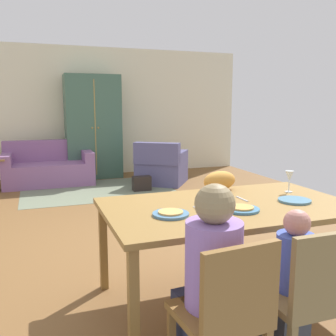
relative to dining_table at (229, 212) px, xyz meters
name	(u,v)px	position (x,y,z in m)	size (l,w,h in m)	color
ground_plane	(137,218)	(-0.10, 2.32, -0.71)	(6.60, 6.75, 0.02)	brown
back_wall	(95,112)	(-0.10, 5.75, 0.65)	(6.60, 0.10, 2.70)	beige
dining_table	(229,212)	(0.00, 0.00, 0.00)	(1.88, 1.10, 0.76)	olive
plate_near_man	(171,214)	(-0.52, -0.12, 0.07)	(0.25, 0.25, 0.02)	teal
pizza_near_man	(171,212)	(-0.52, -0.12, 0.09)	(0.17, 0.17, 0.01)	#E1A653
plate_near_child	(242,209)	(0.00, -0.18, 0.07)	(0.25, 0.25, 0.02)	teal
pizza_near_child	(242,207)	(0.00, -0.18, 0.09)	(0.17, 0.17, 0.01)	gold
plate_near_woman	(295,200)	(0.52, -0.10, 0.07)	(0.25, 0.25, 0.02)	teal
wine_glass	(289,177)	(0.68, 0.18, 0.20)	(0.07, 0.07, 0.19)	silver
fork	(198,209)	(-0.28, -0.05, 0.07)	(0.02, 0.15, 0.01)	silver
knife	(242,199)	(0.17, 0.10, 0.07)	(0.01, 0.17, 0.01)	silver
dining_chair_man	(227,311)	(-0.51, -0.91, -0.21)	(0.46, 0.46, 0.87)	brown
person_man	(209,291)	(-0.52, -0.73, -0.18)	(0.30, 0.41, 1.11)	#292E48
dining_chair_child	(310,294)	(0.00, -0.91, -0.21)	(0.43, 0.43, 0.87)	olive
person_child	(290,290)	(0.00, -0.74, -0.27)	(0.22, 0.29, 0.92)	#3D434E
cat	(220,181)	(0.15, 0.45, 0.15)	(0.32, 0.16, 0.17)	gold
area_rug	(98,190)	(-0.34, 4.12, -0.69)	(2.60, 1.80, 0.01)	slate
couch	(49,168)	(-1.13, 4.97, -0.39)	(1.63, 0.86, 0.82)	#8A5C8E
armchair	(161,167)	(0.91, 4.27, -0.38)	(1.19, 1.19, 0.82)	#4F4D78
armoire	(93,127)	(-0.20, 5.36, 0.35)	(1.10, 0.59, 2.10)	#3F624F
handbag	(142,183)	(0.39, 3.82, -0.57)	(0.32, 0.16, 0.26)	black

